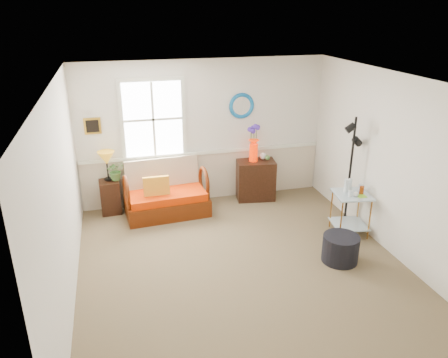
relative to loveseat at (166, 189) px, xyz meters
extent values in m
cube|color=brown|center=(0.79, -2.00, -0.46)|extent=(4.50, 5.00, 0.01)
cube|color=white|center=(0.79, -2.00, 2.14)|extent=(4.50, 5.00, 0.01)
cube|color=silver|center=(0.79, 0.50, 0.84)|extent=(4.50, 0.01, 2.60)
cube|color=silver|center=(0.79, -4.50, 0.84)|extent=(4.50, 0.01, 2.60)
cube|color=silver|center=(-1.46, -2.00, 0.84)|extent=(0.01, 5.00, 2.60)
cube|color=silver|center=(3.04, -2.00, 0.84)|extent=(0.01, 5.00, 2.60)
cube|color=beige|center=(0.79, 0.48, -0.01)|extent=(4.46, 0.02, 0.90)
cube|color=silver|center=(0.79, 0.47, 0.46)|extent=(4.46, 0.04, 0.06)
cube|color=gold|center=(-1.13, 0.48, 1.09)|extent=(0.28, 0.03, 0.28)
torus|color=#1E8BC8|center=(1.49, 0.48, 1.29)|extent=(0.47, 0.07, 0.47)
imported|color=#457333|center=(-0.82, 0.33, 0.27)|extent=(0.38, 0.41, 0.27)
cylinder|color=black|center=(2.20, -2.17, -0.26)|extent=(0.52, 0.52, 0.40)
camera|label=1|loc=(-0.80, -7.00, 2.98)|focal=35.00mm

